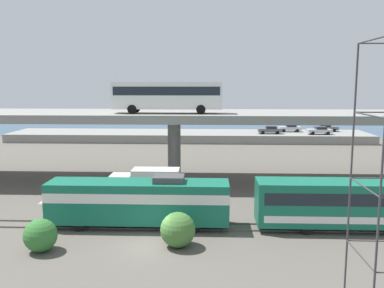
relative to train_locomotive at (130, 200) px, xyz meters
name	(u,v)px	position (x,y,z in m)	size (l,w,h in m)	color
ground_plane	(151,246)	(2.25, -4.00, -2.19)	(260.00, 260.00, 0.00)	#565149
rail_strip_near	(157,229)	(2.25, -0.77, -2.13)	(110.00, 0.12, 0.12)	#59544C
rail_strip_far	(159,223)	(2.25, 0.77, -2.13)	(110.00, 0.12, 0.12)	#59544C
train_locomotive	(130,200)	(0.00, 0.00, 0.00)	(15.36, 3.04, 4.18)	#14664C
highway_overpass	(174,118)	(2.25, 16.00, 5.26)	(96.00, 11.26, 8.10)	gray
transit_bus_on_overpass	(167,95)	(1.69, 13.88, 7.97)	(12.00, 2.68, 3.40)	silver
service_truck_west	(147,183)	(0.22, 7.92, -0.56)	(6.80, 2.46, 3.04)	silver
pier_parking_lot	(189,136)	(2.25, 51.00, -1.38)	(71.07, 11.37, 1.62)	gray
parked_car_0	(326,128)	(30.11, 53.27, 0.20)	(4.64, 1.94, 1.50)	#515459
parked_car_1	(320,130)	(27.56, 48.22, 0.20)	(4.57, 1.97, 1.50)	#B7B7BC
parked_car_2	(290,128)	(22.71, 52.37, 0.20)	(4.33, 1.96, 1.50)	#B7B7BC
parked_car_3	(270,130)	(18.18, 48.93, 0.20)	(4.52, 1.96, 1.50)	#515459
harbor_water	(193,128)	(2.25, 74.00, -2.19)	(140.00, 36.00, 0.01)	#2D5170
shrub_left	(40,235)	(-5.14, -5.27, -1.06)	(2.27, 2.27, 2.27)	#316F30
shrub_right	(178,230)	(4.17, -4.08, -0.95)	(2.48, 2.48, 2.48)	#407032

